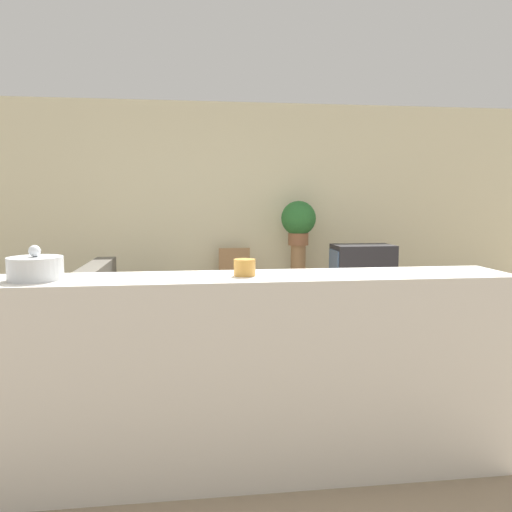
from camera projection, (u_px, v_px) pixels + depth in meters
The scene contains 11 objects.
ground_plane at pixel (223, 419), 3.31m from camera, with size 14.00×14.00×0.00m, color gray.
wall_back at pixel (206, 207), 6.54m from camera, with size 9.00×0.06×2.70m.
couch at pixel (126, 324), 4.62m from camera, with size 0.92×2.00×0.82m.
tv_stand at pixel (362, 307), 5.73m from camera, with size 0.80×0.44×0.44m.
television at pixel (362, 267), 5.67m from camera, with size 0.68×0.42×0.50m.
wooden_chair at pixel (235, 279), 6.26m from camera, with size 0.44×0.44×0.83m.
plant_stand at pixel (298, 279), 6.35m from camera, with size 0.19×0.19×0.88m.
potted_plant at pixel (298, 220), 6.26m from camera, with size 0.44×0.44×0.56m.
foreground_counter at pixel (230, 376), 2.60m from camera, with size 2.97×0.44×1.06m.
decorative_bowl at pixel (35, 268), 2.41m from camera, with size 0.26×0.26×0.17m.
candle_jar at pixel (245, 267), 2.54m from camera, with size 0.11×0.11×0.09m.
Camera 1 is at (-0.18, -3.17, 1.44)m, focal length 35.00 mm.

